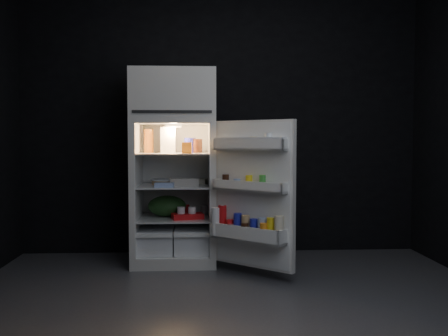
{
  "coord_description": "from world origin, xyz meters",
  "views": [
    {
      "loc": [
        -0.24,
        -3.37,
        1.15
      ],
      "look_at": [
        -0.01,
        1.0,
        0.9
      ],
      "focal_mm": 40.0,
      "sensor_mm": 36.0,
      "label": 1
    }
  ],
  "objects": [
    {
      "name": "yogurt_tray",
      "position": [
        -0.33,
        1.16,
        0.45
      ],
      "size": [
        0.31,
        0.21,
        0.05
      ],
      "primitive_type": "cube",
      "rotation": [
        0.0,
        0.0,
        0.23
      ],
      "color": "red",
      "rests_on": "refrigerator"
    },
    {
      "name": "floor",
      "position": [
        0.0,
        0.0,
        0.0
      ],
      "size": [
        4.0,
        3.4,
        0.0
      ],
      "primitive_type": "cube",
      "color": "#47474B",
      "rests_on": "ground"
    },
    {
      "name": "milk_jug",
      "position": [
        -0.51,
        1.33,
        1.15
      ],
      "size": [
        0.14,
        0.14,
        0.24
      ],
      "primitive_type": "cube",
      "rotation": [
        0.0,
        0.0,
        0.0
      ],
      "color": "white",
      "rests_on": "refrigerator"
    },
    {
      "name": "small_can_red",
      "position": [
        -0.35,
        1.47,
        0.47
      ],
      "size": [
        0.08,
        0.08,
        0.09
      ],
      "primitive_type": "cylinder",
      "rotation": [
        0.0,
        0.0,
        0.4
      ],
      "color": "red",
      "rests_on": "refrigerator"
    },
    {
      "name": "egg_carton",
      "position": [
        -0.36,
        1.19,
        0.76
      ],
      "size": [
        0.26,
        0.1,
        0.07
      ],
      "primitive_type": "cube",
      "rotation": [
        0.0,
        0.0,
        -0.02
      ],
      "color": "#9C968E",
      "rests_on": "refrigerator"
    },
    {
      "name": "pie",
      "position": [
        -0.53,
        1.35,
        0.75
      ],
      "size": [
        0.32,
        0.32,
        0.04
      ],
      "primitive_type": "cylinder",
      "rotation": [
        0.0,
        0.0,
        -0.13
      ],
      "color": "tan",
      "rests_on": "refrigerator"
    },
    {
      "name": "mayo_jar",
      "position": [
        -0.31,
        1.34,
        1.1
      ],
      "size": [
        0.13,
        0.13,
        0.14
      ],
      "primitive_type": "cylinder",
      "rotation": [
        0.0,
        0.0,
        0.25
      ],
      "color": "#1C1F99",
      "rests_on": "refrigerator"
    },
    {
      "name": "fridge_door",
      "position": [
        0.2,
        0.7,
        0.68
      ],
      "size": [
        0.67,
        0.61,
        1.22
      ],
      "color": "silver",
      "rests_on": "ground"
    },
    {
      "name": "wall_front",
      "position": [
        0.0,
        -1.7,
        1.35
      ],
      "size": [
        4.0,
        0.0,
        2.7
      ],
      "primitive_type": "cube",
      "color": "black",
      "rests_on": "ground"
    },
    {
      "name": "amber_bottle",
      "position": [
        -0.7,
        1.34,
        1.14
      ],
      "size": [
        0.11,
        0.11,
        0.22
      ],
      "primitive_type": "cylinder",
      "rotation": [
        0.0,
        0.0,
        -0.33
      ],
      "color": "#C3681F",
      "rests_on": "refrigerator"
    },
    {
      "name": "flat_package",
      "position": [
        -0.54,
        1.07,
        0.75
      ],
      "size": [
        0.17,
        0.09,
        0.04
      ],
      "primitive_type": "cube",
      "rotation": [
        0.0,
        0.0,
        -0.05
      ],
      "color": "#7D94C2",
      "rests_on": "refrigerator"
    },
    {
      "name": "wall_back",
      "position": [
        0.0,
        1.7,
        1.35
      ],
      "size": [
        4.0,
        0.0,
        2.7
      ],
      "primitive_type": "cube",
      "color": "black",
      "rests_on": "ground"
    },
    {
      "name": "refrigerator",
      "position": [
        -0.46,
        1.32,
        0.96
      ],
      "size": [
        0.76,
        0.71,
        1.78
      ],
      "color": "silver",
      "rests_on": "ground"
    },
    {
      "name": "jam_jar",
      "position": [
        -0.24,
        1.33,
        1.09
      ],
      "size": [
        0.13,
        0.13,
        0.13
      ],
      "primitive_type": "cylinder",
      "rotation": [
        0.0,
        0.0,
        -0.43
      ],
      "color": "#32180D",
      "rests_on": "refrigerator"
    },
    {
      "name": "wrapped_pkg",
      "position": [
        -0.21,
        1.4,
        0.75
      ],
      "size": [
        0.14,
        0.13,
        0.05
      ],
      "primitive_type": "cube",
      "rotation": [
        0.0,
        0.0,
        -0.3
      ],
      "color": "beige",
      "rests_on": "refrigerator"
    },
    {
      "name": "produce_bag",
      "position": [
        -0.53,
        1.32,
        0.52
      ],
      "size": [
        0.39,
        0.34,
        0.2
      ],
      "primitive_type": "ellipsoid",
      "rotation": [
        0.0,
        0.0,
        0.1
      ],
      "color": "#193815",
      "rests_on": "refrigerator"
    },
    {
      "name": "small_can_silver",
      "position": [
        -0.18,
        1.43,
        0.47
      ],
      "size": [
        0.1,
        0.1,
        0.09
      ],
      "primitive_type": "cylinder",
      "rotation": [
        0.0,
        0.0,
        0.35
      ],
      "color": "#B5B5B9",
      "rests_on": "refrigerator"
    },
    {
      "name": "small_carton",
      "position": [
        -0.33,
        1.09,
        1.08
      ],
      "size": [
        0.09,
        0.07,
        0.1
      ],
      "primitive_type": "cube",
      "rotation": [
        0.0,
        0.0,
        -0.06
      ],
      "color": "orange",
      "rests_on": "refrigerator"
    }
  ]
}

